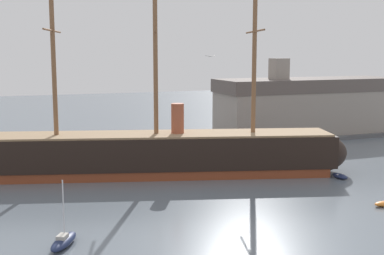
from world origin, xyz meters
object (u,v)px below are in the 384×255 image
seagull_in_flight (210,56)px  tall_ship (156,153)px  dinghy_alongside_stern (340,176)px  sailboat_mid_left (64,241)px  dinghy_mid_right (384,204)px  dockside_warehouse_right (307,107)px  dinghy_far_right (342,153)px

seagull_in_flight → tall_ship: bearing=84.5°
dinghy_alongside_stern → sailboat_mid_left: bearing=-162.9°
sailboat_mid_left → dinghy_mid_right: size_ratio=2.35×
dockside_warehouse_right → seagull_in_flight: seagull_in_flight is taller
sailboat_mid_left → seagull_in_flight: seagull_in_flight is taller
dockside_warehouse_right → seagull_in_flight: (-42.72, -48.43, 11.40)m
dinghy_mid_right → dockside_warehouse_right: (19.61, 46.41, 5.84)m
tall_ship → dinghy_alongside_stern: size_ratio=20.50×
tall_ship → seagull_in_flight: 29.95m
dinghy_far_right → dinghy_alongside_stern: bearing=-127.9°
dinghy_alongside_stern → dinghy_far_right: bearing=52.1°
dinghy_alongside_stern → tall_ship: bearing=154.8°
tall_ship → dockside_warehouse_right: size_ratio=1.43×
tall_ship → seagull_in_flight: bearing=-95.5°
seagull_in_flight → dinghy_alongside_stern: bearing=29.4°
sailboat_mid_left → dinghy_alongside_stern: 41.96m
dinghy_far_right → seagull_in_flight: (-37.24, -28.79, 17.29)m
sailboat_mid_left → dinghy_far_right: size_ratio=2.64×
dinghy_far_right → seagull_in_flight: bearing=-142.3°
tall_ship → dinghy_far_right: size_ratio=25.53×
tall_ship → dinghy_mid_right: tall_ship is taller
dinghy_mid_right → dockside_warehouse_right: bearing=67.1°
sailboat_mid_left → dockside_warehouse_right: size_ratio=0.15×
tall_ship → dinghy_far_right: 34.93m
tall_ship → dockside_warehouse_right: 46.01m
tall_ship → seagull_in_flight: tall_ship is taller
dinghy_alongside_stern → seagull_in_flight: size_ratio=2.58×
dinghy_mid_right → dinghy_alongside_stern: (3.36, 12.91, 0.03)m
dockside_warehouse_right → seagull_in_flight: size_ratio=37.07×
tall_ship → dinghy_alongside_stern: tall_ship is taller
dinghy_far_right → dockside_warehouse_right: size_ratio=0.06×
sailboat_mid_left → dinghy_far_right: sailboat_mid_left is taller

